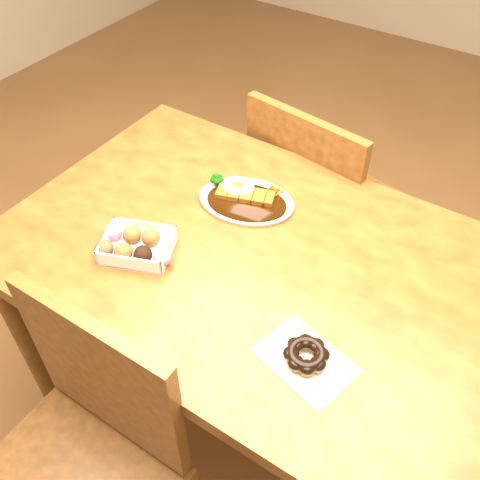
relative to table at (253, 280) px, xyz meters
The scene contains 7 objects.
ground 0.65m from the table, ahead, with size 6.00×6.00×0.00m, color brown.
table is the anchor object (origin of this frame).
chair_far 0.57m from the table, 97.79° to the left, with size 0.47×0.47×0.87m.
chair_near 0.57m from the table, 101.21° to the right, with size 0.42×0.42×0.87m.
katsu_curry_plate 0.21m from the table, 128.83° to the left, with size 0.28×0.23×0.05m.
donut_box 0.30m from the table, 147.08° to the right, with size 0.19×0.17×0.04m.
pon_de_ring 0.33m from the table, 38.56° to the right, with size 0.21×0.17×0.04m.
Camera 1 is at (0.45, -0.74, 1.65)m, focal length 40.00 mm.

